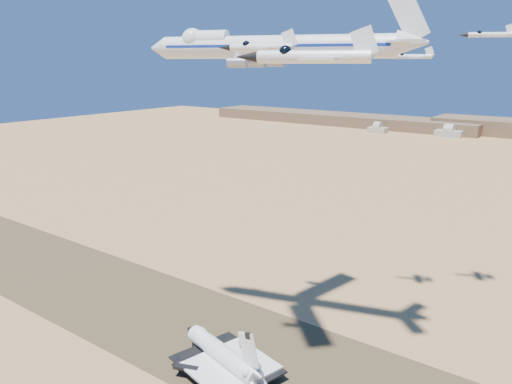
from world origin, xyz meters
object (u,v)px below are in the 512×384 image
Objects in this scene: shuttle at (223,356)px; carrier_747 at (265,47)px; chase_jet_b at (310,56)px; chase_jet_c at (410,56)px; chase_jet_a at (260,47)px; chase_jet_d at (489,35)px.

carrier_747 is (-0.17, 20.21, 83.27)m from shuttle.
chase_jet_c is (-26.27, 105.94, 0.90)m from chase_jet_b.
shuttle is at bearing -137.62° from chase_jet_c.
chase_jet_b is at bearing -56.65° from chase_jet_a.
shuttle is at bearing 120.17° from chase_jet_b.
chase_jet_d reaches higher than chase_jet_b.
chase_jet_c is at bearing 43.05° from carrier_747.
chase_jet_b reaches higher than shuttle.
chase_jet_c is (24.27, 63.32, 81.01)m from shuttle.
shuttle is 105.64m from chase_jet_c.
shuttle is 2.24× the size of chase_jet_d.
carrier_747 is 4.81× the size of chase_jet_d.
carrier_747 is 4.77× the size of chase_jet_b.
carrier_747 reaches higher than chase_jet_c.
shuttle is 2.53× the size of chase_jet_a.
chase_jet_b is at bearing -111.83° from chase_jet_d.
carrier_747 is at bearing -146.20° from chase_jet_c.
carrier_747 is at bearing 104.60° from shuttle.
chase_jet_d is at bearing 73.86° from chase_jet_b.
chase_jet_d reaches higher than shuttle.
carrier_747 is at bearing 109.21° from chase_jet_b.
carrier_747 is at bearing 110.53° from chase_jet_a.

